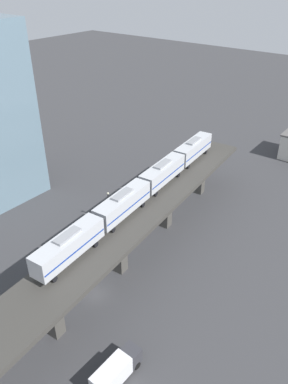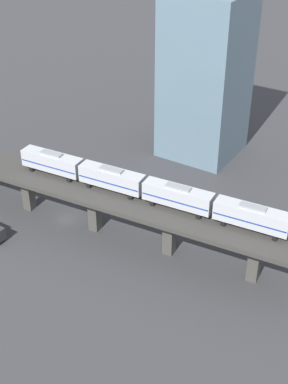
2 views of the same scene
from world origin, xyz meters
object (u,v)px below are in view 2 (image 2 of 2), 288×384
object	(u,v)px
office_tower	(206,77)
street_car_green	(102,199)
subway_train	(144,187)
street_lamp	(167,198)

from	to	relation	value
office_tower	street_car_green	bearing A→B (deg)	-11.39
street_car_green	office_tower	distance (m)	35.41
subway_train	office_tower	world-z (taller)	office_tower
street_car_green	office_tower	xyz separation A→B (m)	(-30.42, 6.13, 17.06)
street_lamp	office_tower	size ratio (longest dim) A/B	0.19
street_car_green	street_lamp	distance (m)	13.59
street_lamp	subway_train	bearing A→B (deg)	2.43
street_car_green	street_lamp	world-z (taller)	street_lamp
street_lamp	street_car_green	bearing A→B (deg)	-76.87
street_car_green	office_tower	bearing A→B (deg)	168.61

